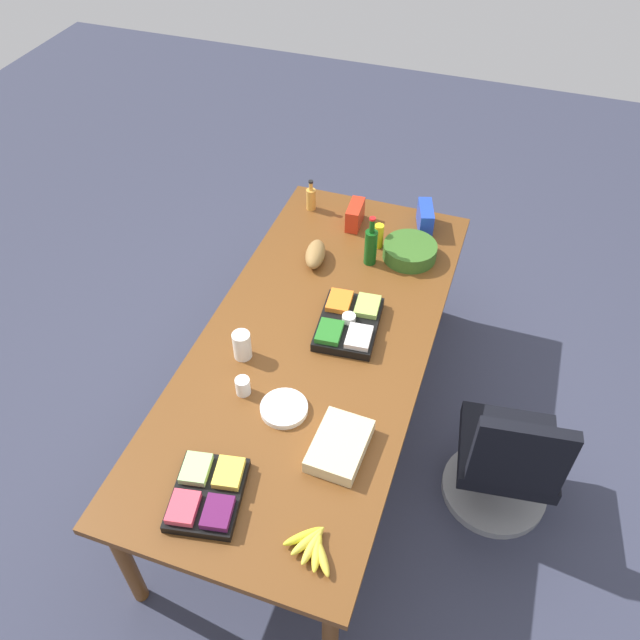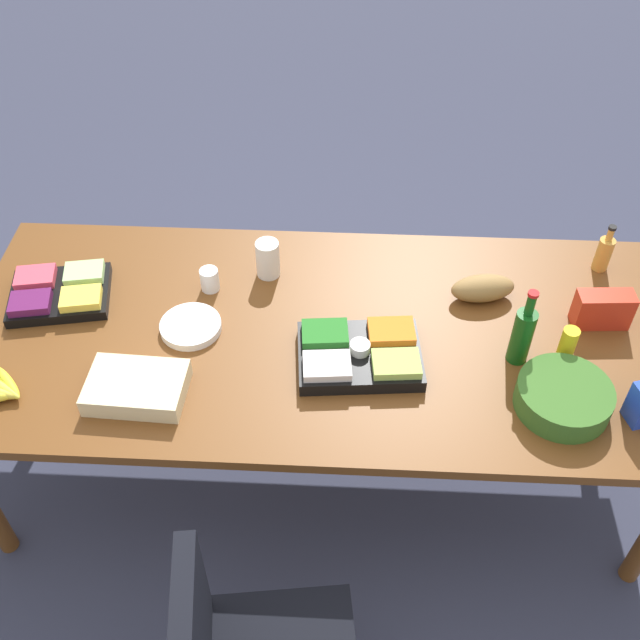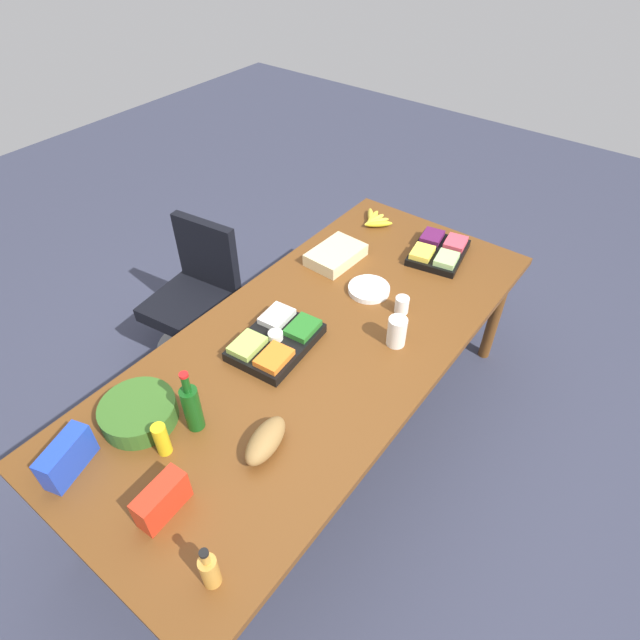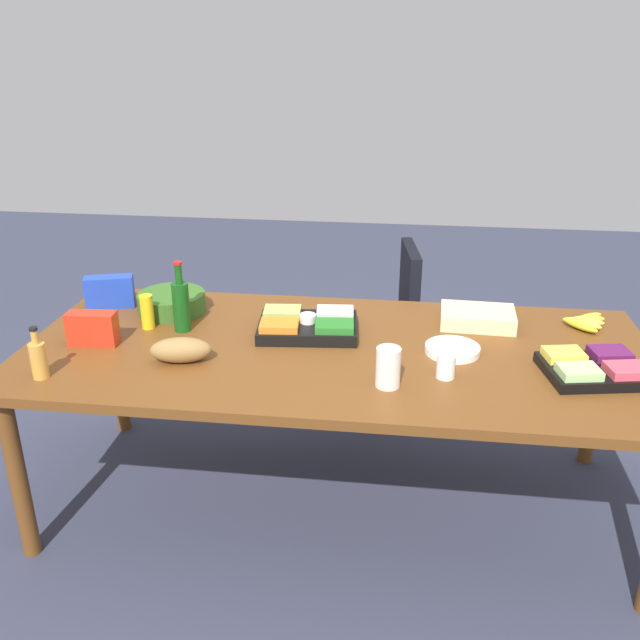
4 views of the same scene
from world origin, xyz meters
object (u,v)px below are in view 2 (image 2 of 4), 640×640
at_px(bread_loaf, 483,288).
at_px(paper_cup, 210,280).
at_px(wine_bottle, 522,334).
at_px(conference_table, 321,344).
at_px(paper_plate_stack, 191,326).
at_px(chip_bag_red, 603,309).
at_px(veggie_tray, 360,354).
at_px(mustard_bottle, 567,346).
at_px(sheet_cake, 137,387).
at_px(dressing_bottle, 604,253).
at_px(salad_bowl, 563,397).
at_px(fruit_platter, 59,292).
at_px(mayo_jar, 268,259).

distance_m(bread_loaf, paper_cup, 1.02).
height_order(bread_loaf, wine_bottle, wine_bottle).
xyz_separation_m(paper_cup, wine_bottle, (-1.11, 0.30, 0.07)).
height_order(conference_table, paper_cup, paper_cup).
relative_size(paper_plate_stack, chip_bag_red, 1.10).
xyz_separation_m(paper_plate_stack, veggie_tray, (-0.61, 0.12, 0.02)).
bearing_deg(mustard_bottle, sheet_cake, 8.70).
bearing_deg(bread_loaf, dressing_bottle, -157.73).
bearing_deg(mustard_bottle, salad_bowl, 78.67).
xyz_separation_m(dressing_bottle, veggie_tray, (0.93, 0.54, -0.04)).
bearing_deg(salad_bowl, fruit_platter, -13.34).
bearing_deg(mustard_bottle, mayo_jar, -20.83).
xyz_separation_m(dressing_bottle, wine_bottle, (0.39, 0.50, 0.04)).
distance_m(bread_loaf, chip_bag_red, 0.43).
bearing_deg(mustard_bottle, veggie_tray, 2.82).
xyz_separation_m(wine_bottle, chip_bag_red, (-0.32, -0.19, -0.05)).
height_order(mayo_jar, wine_bottle, wine_bottle).
height_order(veggie_tray, salad_bowl, salad_bowl).
relative_size(paper_plate_stack, bread_loaf, 0.92).
bearing_deg(bread_loaf, mustard_bottle, 129.20).
relative_size(paper_plate_stack, mustard_bottle, 1.45).
xyz_separation_m(veggie_tray, chip_bag_red, (-0.86, -0.23, 0.03)).
distance_m(veggie_tray, bread_loaf, 0.57).
xyz_separation_m(conference_table, salad_bowl, (-0.80, 0.30, 0.11)).
xyz_separation_m(conference_table, dressing_bottle, (-1.07, -0.40, 0.14)).
relative_size(fruit_platter, sheet_cake, 1.27).
relative_size(mustard_bottle, chip_bag_red, 0.76).
xyz_separation_m(veggie_tray, fruit_platter, (1.12, -0.26, -0.00)).
height_order(conference_table, dressing_bottle, dressing_bottle).
xyz_separation_m(fruit_platter, mayo_jar, (-0.76, -0.18, 0.04)).
height_order(paper_plate_stack, sheet_cake, sheet_cake).
xyz_separation_m(mayo_jar, sheet_cake, (0.37, 0.62, -0.04)).
bearing_deg(conference_table, bread_loaf, -160.82).
height_order(mayo_jar, chip_bag_red, mayo_jar).
height_order(bread_loaf, sheet_cake, bread_loaf).
bearing_deg(wine_bottle, mustard_bottle, 177.88).
bearing_deg(bread_loaf, paper_cup, -0.13).
height_order(fruit_platter, paper_cup, paper_cup).
bearing_deg(mustard_bottle, dressing_bottle, -114.73).
relative_size(dressing_bottle, mustard_bottle, 1.35).
relative_size(mayo_jar, sheet_cake, 0.47).
bearing_deg(sheet_cake, paper_cup, -107.00).
bearing_deg(wine_bottle, salad_bowl, 119.90).
distance_m(mayo_jar, sheet_cake, 0.73).
distance_m(fruit_platter, paper_cup, 0.56).
distance_m(veggie_tray, sheet_cake, 0.75).
bearing_deg(mayo_jar, dressing_bottle, -175.62).
xyz_separation_m(fruit_platter, bread_loaf, (-1.57, -0.08, 0.02)).
distance_m(veggie_tray, salad_bowl, 0.68).
bearing_deg(wine_bottle, mayo_jar, -23.77).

